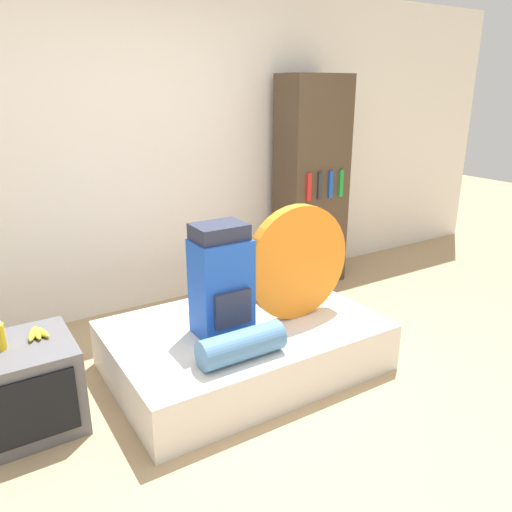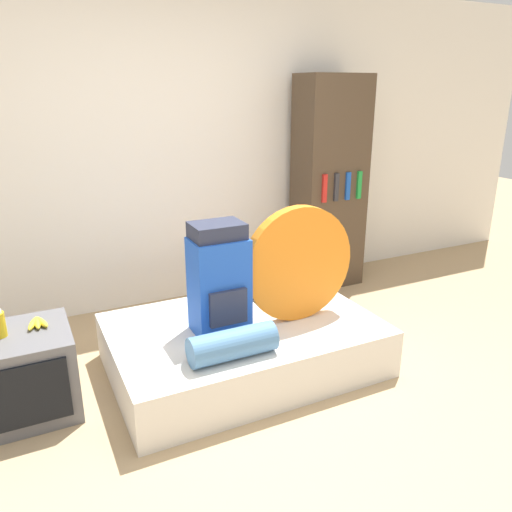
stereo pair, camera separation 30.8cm
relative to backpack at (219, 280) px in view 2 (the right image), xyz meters
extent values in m
plane|color=tan|center=(0.12, -0.75, -0.66)|extent=(16.00, 16.00, 0.00)
cube|color=white|center=(0.12, 1.37, 0.64)|extent=(8.00, 0.05, 2.60)
cube|color=silver|center=(0.17, 0.03, -0.50)|extent=(1.71, 1.14, 0.32)
cube|color=blue|center=(0.00, 0.00, -0.04)|extent=(0.34, 0.25, 0.61)
cube|color=#282D42|center=(0.00, 0.01, 0.31)|extent=(0.31, 0.23, 0.10)
cube|color=#282D42|center=(0.00, -0.14, -0.13)|extent=(0.24, 0.03, 0.22)
cylinder|color=orange|center=(0.53, -0.06, 0.04)|extent=(0.76, 0.08, 0.76)
cylinder|color=teal|center=(-0.07, -0.35, -0.25)|extent=(0.51, 0.18, 0.18)
cube|color=#5B5B60|center=(-1.15, 0.13, -0.41)|extent=(0.55, 0.53, 0.49)
cube|color=black|center=(-1.15, -0.14, -0.40)|extent=(0.44, 0.02, 0.36)
ellipsoid|color=yellow|center=(-1.07, 0.19, -0.15)|extent=(0.08, 0.17, 0.04)
ellipsoid|color=yellow|center=(-1.04, 0.19, -0.15)|extent=(0.04, 0.16, 0.04)
ellipsoid|color=yellow|center=(-1.02, 0.19, -0.15)|extent=(0.08, 0.17, 0.04)
cube|color=#473828|center=(1.52, 1.07, 0.29)|extent=(0.61, 0.38, 1.90)
cube|color=red|center=(1.34, 0.87, 0.30)|extent=(0.04, 0.02, 0.24)
cube|color=#2D2D33|center=(1.46, 0.87, 0.30)|extent=(0.04, 0.02, 0.24)
cube|color=#194CB2|center=(1.58, 0.87, 0.30)|extent=(0.04, 0.02, 0.24)
cube|color=#1E8E38|center=(1.70, 0.87, 0.30)|extent=(0.04, 0.02, 0.24)
camera|label=1|loc=(-1.33, -2.51, 1.13)|focal=35.00mm
camera|label=2|loc=(-1.06, -2.66, 1.13)|focal=35.00mm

